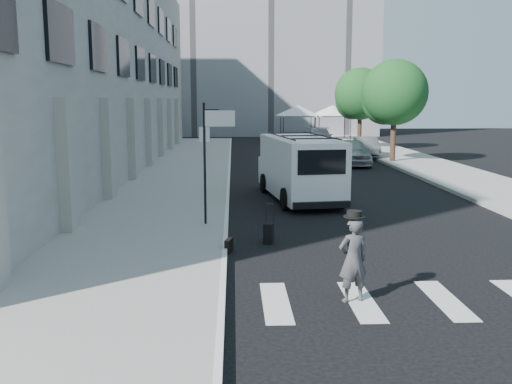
{
  "coord_description": "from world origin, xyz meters",
  "views": [
    {
      "loc": [
        -1.77,
        -13.13,
        3.75
      ],
      "look_at": [
        -1.18,
        1.83,
        1.3
      ],
      "focal_mm": 40.0,
      "sensor_mm": 36.0,
      "label": 1
    }
  ],
  "objects": [
    {
      "name": "cargo_van",
      "position": [
        0.69,
        8.07,
        1.21
      ],
      "size": [
        2.82,
        6.39,
        2.33
      ],
      "rotation": [
        0.0,
        0.0,
        0.14
      ],
      "color": "white",
      "rests_on": "ground"
    },
    {
      "name": "building_far",
      "position": [
        2.0,
        50.0,
        12.5
      ],
      "size": [
        22.0,
        12.0,
        25.0
      ],
      "primitive_type": "cube",
      "color": "slate",
      "rests_on": "ground"
    },
    {
      "name": "briefcase",
      "position": [
        -1.9,
        0.55,
        0.17
      ],
      "size": [
        0.22,
        0.46,
        0.34
      ],
      "primitive_type": "cube",
      "rotation": [
        0.0,
        0.0,
        -0.24
      ],
      "color": "black",
      "rests_on": "ground"
    },
    {
      "name": "ground",
      "position": [
        0.0,
        0.0,
        0.0
      ],
      "size": [
        120.0,
        120.0,
        0.0
      ],
      "primitive_type": "plane",
      "color": "black",
      "rests_on": "ground"
    },
    {
      "name": "tree_near",
      "position": [
        7.5,
        20.15,
        3.97
      ],
      "size": [
        3.8,
        3.83,
        6.03
      ],
      "color": "black",
      "rests_on": "ground"
    },
    {
      "name": "sidewalk_left",
      "position": [
        -4.25,
        16.0,
        0.07
      ],
      "size": [
        4.5,
        48.0,
        0.15
      ],
      "primitive_type": "cube",
      "color": "gray",
      "rests_on": "ground"
    },
    {
      "name": "tree_far",
      "position": [
        7.5,
        29.15,
        3.97
      ],
      "size": [
        3.8,
        3.83,
        6.03
      ],
      "color": "black",
      "rests_on": "ground"
    },
    {
      "name": "tent_left",
      "position": [
        4.0,
        38.0,
        2.71
      ],
      "size": [
        4.0,
        4.0,
        3.2
      ],
      "color": "black",
      "rests_on": "ground"
    },
    {
      "name": "sidewalk_right",
      "position": [
        9.0,
        20.0,
        0.07
      ],
      "size": [
        4.0,
        56.0,
        0.15
      ],
      "primitive_type": "cube",
      "color": "gray",
      "rests_on": "ground"
    },
    {
      "name": "parked_car_b",
      "position": [
        6.8,
        23.28,
        0.66
      ],
      "size": [
        1.83,
        4.16,
        1.33
      ],
      "primitive_type": "imported",
      "rotation": [
        0.0,
        0.0,
        -0.11
      ],
      "color": "#55595D",
      "rests_on": "ground"
    },
    {
      "name": "suitcase",
      "position": [
        -0.86,
        1.43,
        0.28
      ],
      "size": [
        0.31,
        0.41,
        1.04
      ],
      "rotation": [
        0.0,
        0.0,
        -0.22
      ],
      "color": "black",
      "rests_on": "ground"
    },
    {
      "name": "parked_car_c",
      "position": [
        5.0,
        31.65,
        0.74
      ],
      "size": [
        2.69,
        5.31,
        1.48
      ],
      "primitive_type": "imported",
      "rotation": [
        0.0,
        0.0,
        -0.12
      ],
      "color": "gray",
      "rests_on": "ground"
    },
    {
      "name": "tent_right",
      "position": [
        7.2,
        38.5,
        2.71
      ],
      "size": [
        4.0,
        4.0,
        3.2
      ],
      "color": "black",
      "rests_on": "ground"
    },
    {
      "name": "sign_pole",
      "position": [
        -2.36,
        3.2,
        2.65
      ],
      "size": [
        1.03,
        0.07,
        3.5
      ],
      "color": "black",
      "rests_on": "sidewalk_left"
    },
    {
      "name": "businessman",
      "position": [
        0.43,
        -3.0,
        0.81
      ],
      "size": [
        0.67,
        0.54,
        1.61
      ],
      "primitive_type": "imported",
      "rotation": [
        0.0,
        0.0,
        3.43
      ],
      "color": "#3D3D40",
      "rests_on": "ground"
    },
    {
      "name": "parked_car_a",
      "position": [
        5.0,
        19.14,
        0.75
      ],
      "size": [
        1.97,
        4.5,
        1.51
      ],
      "primitive_type": "imported",
      "rotation": [
        0.0,
        0.0,
        -0.04
      ],
      "color": "#A0A3A7",
      "rests_on": "ground"
    },
    {
      "name": "building_left",
      "position": [
        -11.5,
        18.0,
        6.0
      ],
      "size": [
        10.0,
        44.0,
        12.0
      ],
      "primitive_type": "cube",
      "color": "gray",
      "rests_on": "ground"
    }
  ]
}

